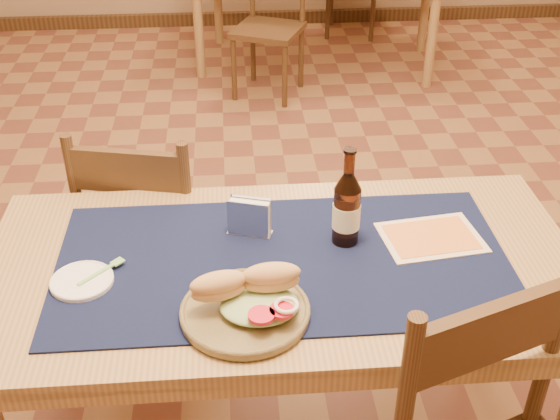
{
  "coord_description": "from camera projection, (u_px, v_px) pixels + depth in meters",
  "views": [
    {
      "loc": [
        -0.13,
        -2.29,
        1.88
      ],
      "look_at": [
        0.0,
        -0.7,
        0.85
      ],
      "focal_mm": 45.0,
      "sensor_mm": 36.0,
      "label": 1
    }
  ],
  "objects": [
    {
      "name": "main_table",
      "position": [
        283.0,
        286.0,
        1.91
      ],
      "size": [
        1.6,
        0.8,
        0.75
      ],
      "color": "#A2804C",
      "rests_on": "ground"
    },
    {
      "name": "placemat",
      "position": [
        283.0,
        261.0,
        1.87
      ],
      "size": [
        1.2,
        0.6,
        0.01
      ],
      "primitive_type": "cube",
      "color": "#0E1335",
      "rests_on": "main_table"
    },
    {
      "name": "baseboard",
      "position": [
        267.0,
        280.0,
        2.92
      ],
      "size": [
        6.0,
        7.0,
        0.1
      ],
      "color": "#49311A",
      "rests_on": "ground"
    },
    {
      "name": "chair_main_far",
      "position": [
        152.0,
        232.0,
        2.46
      ],
      "size": [
        0.51,
        0.51,
        0.92
      ],
      "color": "#49311A",
      "rests_on": "ground"
    },
    {
      "name": "chair_back_near",
      "position": [
        270.0,
        25.0,
        4.44
      ],
      "size": [
        0.52,
        0.52,
        0.86
      ],
      "color": "#49311A",
      "rests_on": "ground"
    },
    {
      "name": "sandwich_plate",
      "position": [
        248.0,
        303.0,
        1.67
      ],
      "size": [
        0.31,
        0.31,
        0.12
      ],
      "color": "brown",
      "rests_on": "placemat"
    },
    {
      "name": "side_plate",
      "position": [
        82.0,
        281.0,
        1.78
      ],
      "size": [
        0.16,
        0.16,
        0.01
      ],
      "color": "white",
      "rests_on": "placemat"
    },
    {
      "name": "fork",
      "position": [
        105.0,
        269.0,
        1.81
      ],
      "size": [
        0.11,
        0.11,
        0.0
      ],
      "color": "#7CCA6F",
      "rests_on": "side_plate"
    },
    {
      "name": "beer_bottle",
      "position": [
        347.0,
        209.0,
        1.88
      ],
      "size": [
        0.08,
        0.08,
        0.29
      ],
      "color": "#461E0C",
      "rests_on": "placemat"
    },
    {
      "name": "napkin_holder",
      "position": [
        249.0,
        218.0,
        1.94
      ],
      "size": [
        0.13,
        0.08,
        0.11
      ],
      "color": "silver",
      "rests_on": "placemat"
    },
    {
      "name": "menu_card",
      "position": [
        431.0,
        237.0,
        1.95
      ],
      "size": [
        0.3,
        0.23,
        0.01
      ],
      "color": "beige",
      "rests_on": "placemat"
    }
  ]
}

